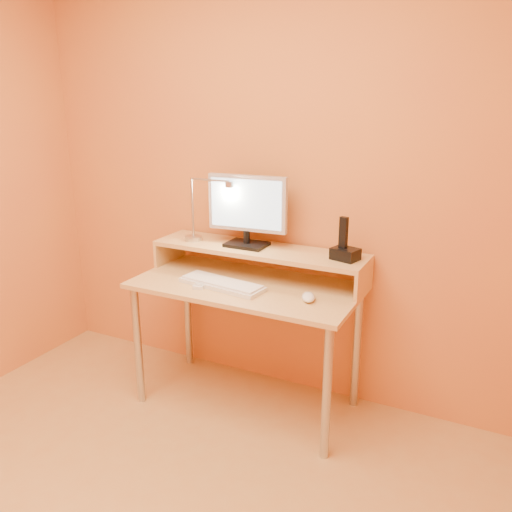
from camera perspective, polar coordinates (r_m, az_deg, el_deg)
The scene contains 25 objects.
wall_back at distance 2.93m, azimuth 1.77°, elevation 8.71°, with size 3.00×0.04×2.50m, color orange.
desk_leg_fl at distance 3.02m, azimuth -12.71°, elevation -9.46°, with size 0.04×0.04×0.69m, color #B0B0B0.
desk_leg_fr at distance 2.55m, azimuth 7.69°, elevation -14.58°, with size 0.04×0.04×0.69m, color #B0B0B0.
desk_leg_bl at distance 3.38m, azimuth -7.41°, elevation -6.19°, with size 0.04×0.04×0.69m, color #B0B0B0.
desk_leg_br at distance 2.97m, azimuth 10.88°, elevation -9.87°, with size 0.04×0.04×0.69m, color #B0B0B0.
desk_lower at distance 2.79m, azimuth -1.07°, elevation -3.27°, with size 1.20×0.60×0.03m, color tan.
shelf_riser_left at distance 3.18m, azimuth -9.32°, elevation 0.62°, with size 0.02×0.30×0.14m, color tan.
shelf_riser_right at distance 2.70m, azimuth 11.65°, elevation -2.56°, with size 0.02×0.30×0.14m, color tan.
desk_shelf at distance 2.87m, azimuth 0.29°, elevation 0.67°, with size 1.20×0.30×0.03m, color tan.
monitor_foot at distance 2.89m, azimuth -1.02°, elevation 1.26°, with size 0.22×0.16×0.02m, color black.
monitor_neck at distance 2.88m, azimuth -1.02°, elevation 2.10°, with size 0.04×0.04×0.07m, color black.
monitor_panel at distance 2.85m, azimuth -0.95°, elevation 5.75°, with size 0.45×0.04×0.30m, color #B1B1B9.
monitor_back at distance 2.87m, azimuth -0.73°, elevation 5.83°, with size 0.40×0.01×0.26m, color black.
monitor_screen at distance 2.83m, azimuth -1.12°, elevation 5.68°, with size 0.41×0.00×0.26m, color #A6D0ED.
lamp_base at distance 3.02m, azimuth -6.80°, elevation 1.93°, with size 0.10×0.10×0.03m, color #B0B0B0.
lamp_post at distance 2.98m, azimuth -6.92°, elevation 5.22°, with size 0.01×0.01×0.33m, color #B0B0B0.
lamp_arm at distance 2.89m, azimuth -5.03°, elevation 8.22°, with size 0.01×0.01×0.24m, color #B0B0B0.
lamp_head at distance 2.83m, azimuth -2.92°, elevation 7.78°, with size 0.04×0.04×0.03m, color #B0B0B0.
lamp_bulb at distance 2.84m, azimuth -2.92°, elevation 7.46°, with size 0.03×0.03×0.00m, color #FFEAC6.
phone_dock at distance 2.68m, azimuth 9.68°, elevation 0.22°, with size 0.13×0.10×0.06m, color black.
phone_handset at distance 2.66m, azimuth 9.49°, elevation 2.53°, with size 0.04×0.03×0.16m, color black.
phone_led at distance 2.63m, azimuth 10.29°, elevation -0.20°, with size 0.01×0.00×0.04m, color #3089FB.
keyboard at distance 2.75m, azimuth -3.73°, elevation -3.11°, with size 0.47×0.15×0.02m, color silver.
mouse at distance 2.57m, azimuth 5.71°, elevation -4.47°, with size 0.06×0.11×0.04m, color silver.
remote_control at distance 2.80m, azimuth -5.84°, elevation -2.80°, with size 0.05×0.20×0.02m, color silver.
Camera 1 is at (1.21, -1.14, 1.68)m, focal length 36.81 mm.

